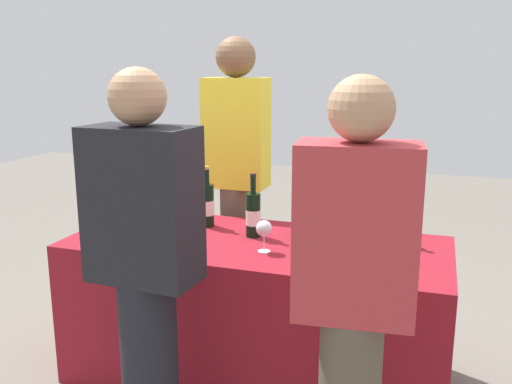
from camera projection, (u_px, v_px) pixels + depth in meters
ground_plane at (256, 374)px, 2.89m from camera, size 12.00×12.00×0.00m
tasting_table at (256, 310)px, 2.81m from camera, size 1.86×0.78×0.73m
wine_bottle_0 at (153, 203)px, 2.99m from camera, size 0.07×0.07×0.34m
wine_bottle_1 at (207, 205)px, 2.96m from camera, size 0.07×0.07×0.33m
wine_bottle_2 at (253, 214)px, 2.78m from camera, size 0.07×0.07×0.32m
wine_bottle_3 at (300, 215)px, 2.79m from camera, size 0.07×0.07×0.30m
wine_bottle_4 at (392, 221)px, 2.68m from camera, size 0.08×0.08×0.31m
wine_glass_0 at (130, 214)px, 2.82m from camera, size 0.07×0.07×0.15m
wine_glass_1 at (166, 224)px, 2.64m from camera, size 0.07×0.07×0.15m
wine_glass_2 at (264, 229)px, 2.55m from camera, size 0.08×0.08×0.15m
wine_glass_3 at (323, 231)px, 2.51m from camera, size 0.07×0.07×0.15m
wine_glass_4 at (348, 236)px, 2.48m from camera, size 0.07×0.07×0.14m
server_pouring at (237, 170)px, 3.32m from camera, size 0.37×0.23×1.74m
guest_0 at (145, 263)px, 2.10m from camera, size 0.42×0.25×1.57m
guest_1 at (353, 295)px, 1.82m from camera, size 0.41×0.25×1.55m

